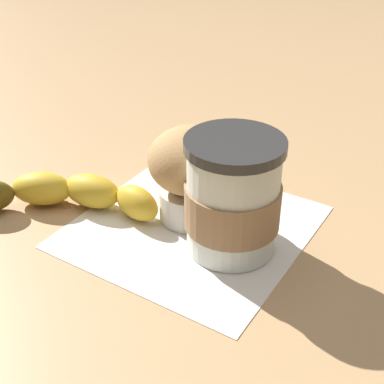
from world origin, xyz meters
The scene contains 6 objects.
ground_plane centered at (0.00, 0.00, 0.00)m, with size 3.00×3.00×0.00m, color tan.
paper_napkin centered at (0.00, 0.00, 0.00)m, with size 0.23×0.23×0.00m, color white.
coffee_cup centered at (-0.05, 0.02, 0.06)m, with size 0.09×0.09×0.12m.
muffin centered at (0.01, -0.02, 0.06)m, with size 0.09×0.09×0.10m.
banana centered at (0.14, 0.00, 0.02)m, with size 0.22×0.09×0.04m.
wooden_stirrer centered at (0.18, -0.04, 0.00)m, with size 0.11×0.01×0.00m, color tan.
Camera 1 is at (-0.12, 0.44, 0.33)m, focal length 50.00 mm.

